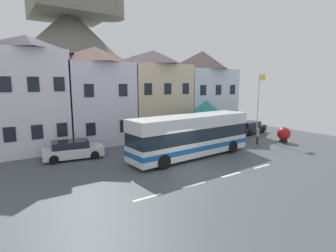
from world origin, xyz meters
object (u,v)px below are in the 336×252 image
(townhouse_01, at_px, (30,94))
(flagpole, at_px, (259,101))
(public_bench, at_px, (208,129))
(harbour_buoy, at_px, (284,134))
(parked_car_01, at_px, (250,128))
(pedestrian_02, at_px, (228,132))
(townhouse_02, at_px, (97,96))
(bus_shelter, at_px, (206,108))
(pedestrian_01, at_px, (258,134))
(hilltop_castle, at_px, (72,61))
(parked_car_00, at_px, (73,150))
(parked_car_02, at_px, (211,132))
(townhouse_04, at_px, (202,91))
(transit_bus, at_px, (191,136))
(pedestrian_00, at_px, (224,134))
(townhouse_03, at_px, (154,94))

(townhouse_01, distance_m, flagpole, 21.24)
(public_bench, height_order, harbour_buoy, harbour_buoy)
(townhouse_01, bearing_deg, parked_car_01, -13.28)
(pedestrian_02, relative_size, flagpole, 0.25)
(public_bench, relative_size, harbour_buoy, 1.19)
(townhouse_02, distance_m, bus_shelter, 10.73)
(harbour_buoy, bearing_deg, pedestrian_01, 162.60)
(hilltop_castle, height_order, parked_car_00, hilltop_castle)
(townhouse_01, relative_size, parked_car_02, 2.15)
(parked_car_01, relative_size, pedestrian_02, 2.68)
(parked_car_00, xyz_separation_m, pedestrian_02, (14.37, -2.05, 0.23))
(public_bench, bearing_deg, townhouse_04, 64.14)
(transit_bus, xyz_separation_m, parked_car_00, (-7.81, 4.47, -0.94))
(townhouse_04, height_order, parked_car_02, townhouse_04)
(pedestrian_00, bearing_deg, hilltop_castle, 101.92)
(pedestrian_00, bearing_deg, bus_shelter, 96.32)
(bus_shelter, relative_size, parked_car_02, 0.90)
(townhouse_01, xyz_separation_m, flagpole, (19.92, -7.31, -0.89))
(townhouse_01, height_order, pedestrian_00, townhouse_01)
(townhouse_04, bearing_deg, public_bench, -115.86)
(transit_bus, bearing_deg, hilltop_castle, 87.83)
(bus_shelter, xyz_separation_m, parked_car_00, (-13.05, 0.25, -2.49))
(hilltop_castle, bearing_deg, transit_bus, -88.67)
(townhouse_03, distance_m, pedestrian_02, 8.86)
(transit_bus, relative_size, pedestrian_02, 6.32)
(pedestrian_01, bearing_deg, parked_car_02, 110.83)
(bus_shelter, xyz_separation_m, public_bench, (2.50, 2.35, -2.70))
(parked_car_00, distance_m, harbour_buoy, 19.19)
(townhouse_01, xyz_separation_m, bus_shelter, (15.12, -4.72, -1.56))
(townhouse_03, height_order, pedestrian_01, townhouse_03)
(townhouse_02, bearing_deg, harbour_buoy, -34.37)
(townhouse_04, height_order, bus_shelter, townhouse_04)
(townhouse_03, relative_size, pedestrian_01, 5.81)
(townhouse_01, relative_size, bus_shelter, 2.38)
(pedestrian_01, bearing_deg, harbour_buoy, -17.40)
(public_bench, distance_m, flagpole, 6.40)
(pedestrian_00, distance_m, pedestrian_01, 3.06)
(hilltop_castle, bearing_deg, pedestrian_02, -75.88)
(public_bench, height_order, flagpole, flagpole)
(townhouse_04, bearing_deg, pedestrian_02, -109.90)
(bus_shelter, height_order, public_bench, bus_shelter)
(townhouse_04, bearing_deg, flagpole, -82.44)
(parked_car_02, relative_size, pedestrian_02, 2.66)
(pedestrian_00, relative_size, harbour_buoy, 1.03)
(townhouse_03, relative_size, parked_car_01, 2.05)
(bus_shelter, bearing_deg, transit_bus, -141.10)
(townhouse_01, bearing_deg, townhouse_03, 0.99)
(townhouse_03, bearing_deg, townhouse_04, 0.81)
(parked_car_00, bearing_deg, townhouse_02, 60.52)
(townhouse_04, height_order, flagpole, townhouse_04)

